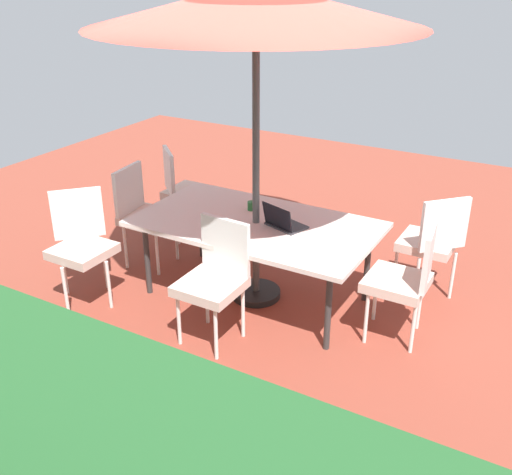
# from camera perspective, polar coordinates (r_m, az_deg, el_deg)

# --- Properties ---
(ground_plane) EXTENTS (10.00, 10.00, 0.02)m
(ground_plane) POSITION_cam_1_polar(r_m,az_deg,el_deg) (5.47, -0.00, -5.63)
(ground_plane) COLOR brown
(dining_table) EXTENTS (2.05, 1.15, 0.73)m
(dining_table) POSITION_cam_1_polar(r_m,az_deg,el_deg) (5.15, -0.00, 1.02)
(dining_table) COLOR silver
(dining_table) RESTS_ON ground_plane
(patio_umbrella) EXTENTS (2.56, 2.56, 2.63)m
(patio_umbrella) POSITION_cam_1_polar(r_m,az_deg,el_deg) (4.71, -0.00, 21.01)
(patio_umbrella) COLOR #4C4C4C
(patio_umbrella) RESTS_ON ground_plane
(chair_west) EXTENTS (0.49, 0.48, 0.98)m
(chair_west) POSITION_cam_1_polar(r_m,az_deg,el_deg) (4.77, 14.00, -3.61)
(chair_west) COLOR beige
(chair_west) RESTS_ON ground_plane
(chair_north) EXTENTS (0.46, 0.47, 0.98)m
(chair_north) POSITION_cam_1_polar(r_m,az_deg,el_deg) (4.65, -3.93, -3.66)
(chair_north) COLOR beige
(chair_north) RESTS_ON ground_plane
(chair_southeast) EXTENTS (0.59, 0.59, 0.98)m
(chair_southeast) POSITION_cam_1_polar(r_m,az_deg,el_deg) (6.45, -6.84, 4.67)
(chair_southeast) COLOR beige
(chair_southeast) RESTS_ON ground_plane
(chair_southwest) EXTENTS (0.59, 0.59, 0.98)m
(chair_southwest) POSITION_cam_1_polar(r_m,az_deg,el_deg) (5.45, 16.34, -0.18)
(chair_southwest) COLOR beige
(chair_southwest) RESTS_ON ground_plane
(chair_east) EXTENTS (0.48, 0.47, 0.98)m
(chair_east) POSITION_cam_1_polar(r_m,az_deg,el_deg) (5.91, -10.64, 2.46)
(chair_east) COLOR beige
(chair_east) RESTS_ON ground_plane
(chair_northeast) EXTENTS (0.59, 0.59, 0.98)m
(chair_northeast) POSITION_cam_1_polar(r_m,az_deg,el_deg) (5.40, -16.23, -0.37)
(chair_northeast) COLOR beige
(chair_northeast) RESTS_ON ground_plane
(laptop) EXTENTS (0.38, 0.33, 0.21)m
(laptop) POSITION_cam_1_polar(r_m,az_deg,el_deg) (5.01, 2.60, 1.44)
(laptop) COLOR #2D2D33
(laptop) RESTS_ON dining_table
(cup) EXTENTS (0.07, 0.07, 0.08)m
(cup) POSITION_cam_1_polar(r_m,az_deg,el_deg) (5.37, -0.45, 3.03)
(cup) COLOR #286B33
(cup) RESTS_ON dining_table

